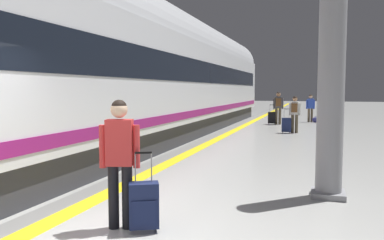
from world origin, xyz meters
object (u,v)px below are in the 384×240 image
Objects in this scene: suitcase_mid at (272,118)px; duffel_bag_far at (316,120)px; passenger_mid at (278,105)px; traveller_foreground at (120,154)px; passenger_far at (310,106)px; waste_bin at (334,123)px; passenger_near at (295,111)px; platform_pillar at (331,96)px; suitcase_near at (286,125)px; high_speed_train at (146,70)px; rolling_suitcase_foreground at (144,205)px.

suitcase_mid is 2.39× the size of duffel_bag_far.
passenger_mid reaches higher than duffel_bag_far.
traveller_foreground is 1.09× the size of passenger_far.
traveller_foreground is 13.09m from waste_bin.
passenger_near is 1.00× the size of passenger_far.
traveller_foreground is 3.68m from platform_pillar.
platform_pillar is at bearing -81.17° from passenger_mid.
waste_bin is (1.91, 0.55, 0.10)m from suitcase_near.
passenger_far reaches higher than suitcase_mid.
duffel_bag_far is 0.48× the size of waste_bin.
platform_pillar is (2.14, -13.77, 0.70)m from passenger_mid.
suitcase_mid is 2.99m from duffel_bag_far.
rolling_suitcase_foreground is (3.45, -7.55, -2.15)m from high_speed_train.
passenger_near is 1.49× the size of suitcase_mid.
high_speed_train is 8.58m from rolling_suitcase_foreground.
high_speed_train is 19.70× the size of passenger_far.
passenger_far is 0.86m from duffel_bag_far.
traveller_foreground is 18.44m from passenger_far.
suitcase_mid is at bearing 90.54° from rolling_suitcase_foreground.
suitcase_near is 0.29× the size of platform_pillar.
passenger_mid is at bearing 126.91° from waste_bin.
suitcase_mid is at bearing 68.95° from high_speed_train.
passenger_mid reaches higher than passenger_far.
traveller_foreground reaches higher than duffel_bag_far.
waste_bin is at bearing 77.53° from rolling_suitcase_foreground.
traveller_foreground is (3.10, -7.53, -1.51)m from high_speed_train.
suitcase_near is 6.26m from passenger_far.
high_speed_train reaches higher than passenger_near.
passenger_near is at bearing 45.88° from high_speed_train.
high_speed_train is 12.08m from passenger_far.
passenger_mid is at bearing 105.12° from passenger_near.
high_speed_train is 70.11× the size of duffel_bag_far.
traveller_foreground is 12.22m from suitcase_near.
passenger_near reaches higher than rolling_suitcase_foreground.
high_speed_train is at bearing 138.52° from platform_pillar.
duffel_bag_far is 5.43m from waste_bin.
rolling_suitcase_foreground is 16.12m from suitcase_mid.
platform_pillar is at bearing -89.19° from duffel_bag_far.
rolling_suitcase_foreground is at bearing -3.74° from traveller_foreground.
high_speed_train is 12.13m from duffel_bag_far.
suitcase_near is 0.61× the size of passenger_mid.
traveller_foreground is at bearing -137.51° from platform_pillar.
platform_pillar is 3.96× the size of waste_bin.
rolling_suitcase_foreground is 0.99× the size of suitcase_mid.
rolling_suitcase_foreground is 13.02m from waste_bin.
platform_pillar reaches higher than passenger_near.
passenger_mid reaches higher than suitcase_near.
passenger_mid is (0.52, 16.21, 0.03)m from traveller_foreground.
high_speed_train is 9.52m from passenger_mid.
suitcase_near is 1.14× the size of waste_bin.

